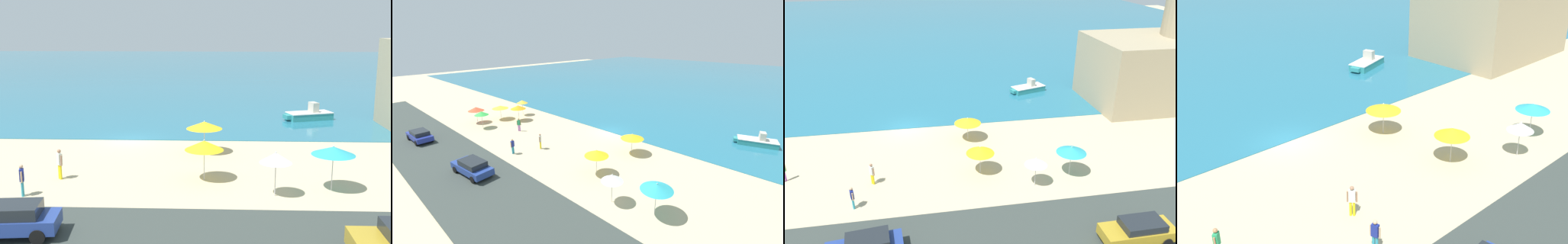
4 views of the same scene
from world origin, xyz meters
TOP-DOWN VIEW (x-y plane):
  - ground_plane at (0.00, 0.00)m, footprint 160.00×160.00m
  - sea at (0.00, 55.00)m, footprint 150.00×110.00m
  - beach_umbrella_2 at (5.86, -9.42)m, footprint 2.24×2.24m
  - beach_umbrella_4 at (12.79, -10.92)m, footprint 2.34×2.34m
  - beach_umbrella_5 at (9.63, -11.90)m, footprint 1.70×1.70m
  - beach_umbrella_6 at (5.74, -3.48)m, footprint 2.48×2.48m
  - bather_0 at (-3.59, -12.40)m, footprint 0.32×0.55m
  - bather_1 at (-2.50, -9.53)m, footprint 0.41×0.45m
  - parked_car_1 at (13.96, -18.88)m, footprint 4.50×1.85m
  - skiff_nearshore at (15.19, 8.42)m, footprint 4.71×2.94m
  - harbor_fortress at (29.75, 2.99)m, footprint 14.62×10.43m

SIDE VIEW (x-z plane):
  - ground_plane at x=0.00m, z-range 0.00..0.00m
  - sea at x=0.00m, z-range 0.00..0.05m
  - skiff_nearshore at x=15.19m, z-range -0.32..1.28m
  - parked_car_1 at x=13.96m, z-range 0.11..1.59m
  - bather_0 at x=-3.59m, z-range 0.11..1.82m
  - bather_1 at x=-2.50m, z-range 0.11..1.90m
  - beach_umbrella_6 at x=5.74m, z-range 0.83..3.13m
  - beach_umbrella_2 at x=5.86m, z-range 0.87..3.29m
  - beach_umbrella_5 at x=9.63m, z-range 0.88..3.30m
  - beach_umbrella_4 at x=12.79m, z-range 0.97..3.51m
  - harbor_fortress at x=29.75m, z-range -2.05..12.54m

